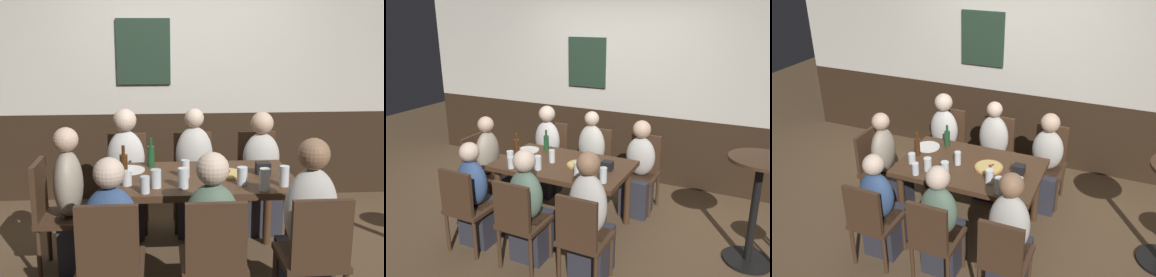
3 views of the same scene
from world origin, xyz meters
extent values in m
plane|color=brown|center=(0.00, 0.00, 0.00)|extent=(12.00, 12.00, 0.00)
cube|color=#332316|center=(0.00, 1.65, 0.47)|extent=(6.40, 0.10, 0.95)
cube|color=beige|center=(0.00, 1.65, 1.77)|extent=(6.40, 0.10, 1.65)
cube|color=#233828|center=(-0.47, 1.58, 1.61)|extent=(0.56, 0.03, 0.68)
cube|color=#472D1C|center=(0.00, 0.00, 0.71)|extent=(1.41, 0.85, 0.05)
cylinder|color=#472D1C|center=(-0.61, -0.35, 0.34)|extent=(0.07, 0.07, 0.69)
cylinder|color=#472D1C|center=(0.61, -0.35, 0.34)|extent=(0.07, 0.07, 0.69)
cylinder|color=#472D1C|center=(-0.61, 0.35, 0.34)|extent=(0.07, 0.07, 0.69)
cylinder|color=#472D1C|center=(0.61, 0.35, 0.34)|extent=(0.07, 0.07, 0.69)
cube|color=#422B1C|center=(-0.62, -0.77, 0.43)|extent=(0.40, 0.40, 0.04)
cube|color=#422B1C|center=(-0.62, -0.95, 0.67)|extent=(0.36, 0.04, 0.43)
cube|color=#422B1C|center=(0.62, 0.77, 0.43)|extent=(0.40, 0.40, 0.04)
cube|color=#422B1C|center=(0.62, 0.95, 0.67)|extent=(0.36, 0.04, 0.43)
cylinder|color=#422B1C|center=(0.79, 0.60, 0.21)|extent=(0.04, 0.04, 0.41)
cylinder|color=#422B1C|center=(0.45, 0.60, 0.21)|extent=(0.04, 0.04, 0.41)
cylinder|color=#422B1C|center=(0.79, 0.94, 0.21)|extent=(0.04, 0.04, 0.41)
cylinder|color=#422B1C|center=(0.45, 0.94, 0.21)|extent=(0.04, 0.04, 0.41)
cube|color=#422B1C|center=(0.62, -0.77, 0.43)|extent=(0.40, 0.40, 0.04)
cube|color=#422B1C|center=(0.62, -0.95, 0.67)|extent=(0.36, 0.04, 0.43)
cylinder|color=#422B1C|center=(0.45, -0.60, 0.21)|extent=(0.04, 0.04, 0.41)
cylinder|color=#422B1C|center=(0.79, -0.60, 0.21)|extent=(0.04, 0.04, 0.41)
cube|color=#422B1C|center=(-0.62, 0.77, 0.43)|extent=(0.40, 0.40, 0.04)
cube|color=#422B1C|center=(-0.62, 0.95, 0.67)|extent=(0.36, 0.04, 0.43)
cylinder|color=#422B1C|center=(-0.45, 0.60, 0.21)|extent=(0.04, 0.04, 0.41)
cylinder|color=#422B1C|center=(-0.79, 0.60, 0.21)|extent=(0.04, 0.04, 0.41)
cylinder|color=#422B1C|center=(-0.45, 0.94, 0.21)|extent=(0.04, 0.04, 0.41)
cylinder|color=#422B1C|center=(-0.79, 0.94, 0.21)|extent=(0.04, 0.04, 0.41)
cube|color=#422B1C|center=(-1.05, 0.00, 0.43)|extent=(0.40, 0.40, 0.04)
cube|color=#422B1C|center=(-1.23, 0.00, 0.67)|extent=(0.04, 0.36, 0.43)
cylinder|color=#422B1C|center=(-0.88, 0.17, 0.21)|extent=(0.04, 0.04, 0.41)
cylinder|color=#422B1C|center=(-0.88, -0.17, 0.21)|extent=(0.04, 0.04, 0.41)
cylinder|color=#422B1C|center=(-1.22, 0.17, 0.21)|extent=(0.04, 0.04, 0.41)
cylinder|color=#422B1C|center=(-1.22, -0.17, 0.21)|extent=(0.04, 0.04, 0.41)
cube|color=#422B1C|center=(0.00, -0.77, 0.43)|extent=(0.40, 0.40, 0.04)
cube|color=#422B1C|center=(0.00, -0.95, 0.67)|extent=(0.36, 0.04, 0.43)
cube|color=#422B1C|center=(0.00, 0.77, 0.43)|extent=(0.40, 0.40, 0.04)
cube|color=#422B1C|center=(0.00, 0.95, 0.67)|extent=(0.36, 0.04, 0.43)
cylinder|color=#422B1C|center=(0.17, 0.60, 0.21)|extent=(0.04, 0.04, 0.41)
cylinder|color=#422B1C|center=(-0.17, 0.60, 0.21)|extent=(0.04, 0.04, 0.41)
cylinder|color=#422B1C|center=(0.17, 0.94, 0.21)|extent=(0.04, 0.04, 0.41)
cylinder|color=#422B1C|center=(-0.17, 0.94, 0.21)|extent=(0.04, 0.04, 0.41)
ellipsoid|color=#334C7A|center=(-0.62, -0.73, 0.68)|extent=(0.34, 0.22, 0.46)
sphere|color=beige|center=(-0.62, -0.73, 1.00)|extent=(0.19, 0.19, 0.19)
cube|color=#2D2D38|center=(0.62, 0.64, 0.23)|extent=(0.32, 0.34, 0.45)
ellipsoid|color=beige|center=(0.62, 0.73, 0.68)|extent=(0.34, 0.22, 0.46)
sphere|color=#DBB293|center=(0.62, 0.73, 1.01)|extent=(0.21, 0.21, 0.21)
cube|color=#2D2D38|center=(0.62, -0.64, 0.23)|extent=(0.32, 0.34, 0.45)
ellipsoid|color=beige|center=(0.62, -0.73, 0.73)|extent=(0.34, 0.22, 0.56)
sphere|color=#936B4C|center=(0.62, -0.73, 1.10)|extent=(0.20, 0.20, 0.20)
cube|color=#2D2D38|center=(-0.62, 0.64, 0.23)|extent=(0.32, 0.34, 0.45)
ellipsoid|color=silver|center=(-0.62, 0.73, 0.70)|extent=(0.34, 0.22, 0.50)
sphere|color=beige|center=(-0.62, 0.73, 1.05)|extent=(0.21, 0.21, 0.21)
cube|color=#2D2D38|center=(-0.92, 0.00, 0.23)|extent=(0.34, 0.32, 0.45)
ellipsoid|color=tan|center=(-1.01, 0.00, 0.71)|extent=(0.22, 0.34, 0.51)
sphere|color=#DBB293|center=(-1.01, 0.00, 1.04)|extent=(0.19, 0.19, 0.19)
ellipsoid|color=#56705B|center=(0.00, -0.73, 0.69)|extent=(0.34, 0.22, 0.47)
sphere|color=beige|center=(0.00, -0.73, 1.01)|extent=(0.21, 0.21, 0.21)
cube|color=#2D2D38|center=(0.00, 0.64, 0.23)|extent=(0.32, 0.34, 0.45)
ellipsoid|color=beige|center=(0.00, 0.73, 0.72)|extent=(0.34, 0.22, 0.53)
sphere|color=beige|center=(0.00, 0.73, 1.06)|extent=(0.18, 0.18, 0.18)
cylinder|color=tan|center=(0.19, 0.02, 0.75)|extent=(0.28, 0.28, 0.02)
cylinder|color=#DBB760|center=(0.19, 0.02, 0.76)|extent=(0.24, 0.24, 0.01)
cylinder|color=maroon|center=(0.22, 0.05, 0.77)|extent=(0.03, 0.03, 0.00)
cylinder|color=maroon|center=(0.20, 0.03, 0.77)|extent=(0.03, 0.03, 0.00)
cylinder|color=maroon|center=(0.21, 0.01, 0.77)|extent=(0.03, 0.03, 0.00)
cylinder|color=silver|center=(0.28, -0.22, 0.81)|extent=(0.08, 0.08, 0.13)
cylinder|color=gold|center=(0.28, -0.22, 0.77)|extent=(0.07, 0.07, 0.06)
cylinder|color=silver|center=(-0.15, -0.26, 0.81)|extent=(0.08, 0.08, 0.15)
cylinder|color=#C6842D|center=(-0.15, -0.26, 0.77)|extent=(0.07, 0.07, 0.06)
cylinder|color=silver|center=(-0.56, -0.18, 0.79)|extent=(0.07, 0.07, 0.11)
cylinder|color=#B26623|center=(-0.56, -0.18, 0.78)|extent=(0.06, 0.06, 0.08)
cylinder|color=silver|center=(-0.35, -0.24, 0.81)|extent=(0.08, 0.08, 0.13)
cylinder|color=silver|center=(-0.35, -0.24, 0.76)|extent=(0.07, 0.07, 0.05)
cylinder|color=silver|center=(-0.42, -0.35, 0.80)|extent=(0.07, 0.07, 0.12)
cylinder|color=#B26623|center=(-0.42, -0.35, 0.77)|extent=(0.06, 0.06, 0.07)
cylinder|color=silver|center=(-0.12, -0.03, 0.81)|extent=(0.06, 0.06, 0.14)
cylinder|color=#B26623|center=(-0.12, -0.03, 0.77)|extent=(0.06, 0.06, 0.06)
cylinder|color=silver|center=(0.41, -0.35, 0.82)|extent=(0.07, 0.07, 0.16)
cylinder|color=#331E14|center=(0.41, -0.35, 0.77)|extent=(0.06, 0.06, 0.06)
cylinder|color=silver|center=(0.57, -0.27, 0.81)|extent=(0.07, 0.07, 0.15)
cylinder|color=#331E14|center=(0.57, -0.27, 0.77)|extent=(0.06, 0.06, 0.07)
cylinder|color=#194723|center=(-0.39, 0.31, 0.82)|extent=(0.06, 0.06, 0.17)
cylinder|color=#194723|center=(-0.39, 0.31, 0.94)|extent=(0.03, 0.03, 0.07)
cylinder|color=#42230F|center=(-0.59, 0.00, 0.83)|extent=(0.06, 0.06, 0.18)
cylinder|color=#42230F|center=(-0.59, 0.00, 0.96)|extent=(0.03, 0.03, 0.07)
cylinder|color=white|center=(-0.56, 0.18, 0.75)|extent=(0.26, 0.26, 0.01)
cube|color=black|center=(0.48, 0.04, 0.79)|extent=(0.11, 0.09, 0.09)
camera|label=1|loc=(-0.32, -3.48, 1.84)|focal=44.60mm
camera|label=2|loc=(1.86, -3.44, 2.25)|focal=36.89mm
camera|label=3|loc=(1.30, -3.32, 2.83)|focal=38.94mm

